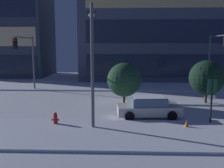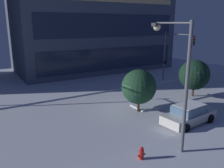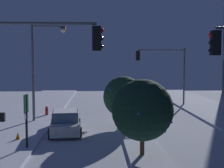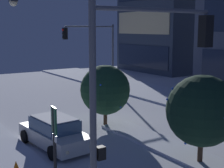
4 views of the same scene
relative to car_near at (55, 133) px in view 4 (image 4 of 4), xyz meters
The scene contains 11 objects.
ground 5.09m from the car_near, 114.61° to the left, with size 52.00×52.00×0.00m, color silver.
curb_strip_far 13.18m from the car_near, 99.17° to the left, with size 52.00×5.20×0.14m, color silver.
median_strip 5.41m from the car_near, 56.60° to the left, with size 9.00×1.80×0.14m, color silver.
office_tower_secondary 33.33m from the car_near, 127.97° to the left, with size 11.40×9.47×17.07m.
car_near is the anchor object (origin of this frame).
traffic_light_corner_near_right 8.20m from the car_near, ahead, with size 0.32×4.50×6.42m.
traffic_light_corner_far_left 15.46m from the car_near, 142.85° to the left, with size 0.32×5.26×6.06m.
parking_info_sign 4.31m from the car_near, 23.23° to the right, with size 0.55×0.13×2.95m.
decorated_tree_median 7.05m from the car_near, 38.56° to the left, with size 3.01×3.00×3.84m.
decorated_tree_left_of_median 4.55m from the car_near, 113.38° to the left, with size 2.91×2.91×3.62m.
construction_cone 3.32m from the car_near, 51.05° to the right, with size 0.36×0.36×0.55m, color orange.
Camera 4 is at (16.87, -10.87, 5.72)m, focal length 54.38 mm.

